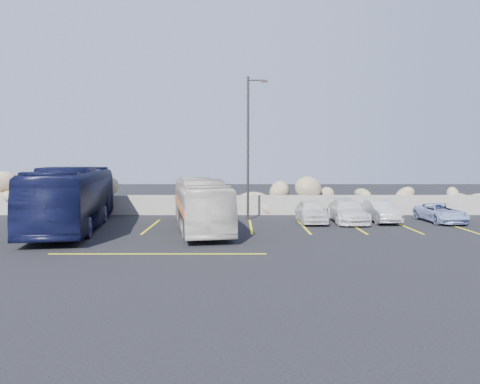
{
  "coord_description": "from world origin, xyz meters",
  "views": [
    {
      "loc": [
        1.99,
        -16.73,
        3.54
      ],
      "look_at": [
        2.04,
        4.0,
        2.0
      ],
      "focal_mm": 35.0,
      "sensor_mm": 36.0,
      "label": 1
    }
  ],
  "objects_px": {
    "tour_coach": "(73,198)",
    "car_d": "(441,213)",
    "vintage_bus": "(201,205)",
    "car_b": "(381,211)",
    "car_c": "(347,211)",
    "car_a": "(311,211)",
    "lamppost": "(249,144)"
  },
  "relations": [
    {
      "from": "tour_coach",
      "to": "car_d",
      "type": "distance_m",
      "value": 19.39
    },
    {
      "from": "vintage_bus",
      "to": "car_d",
      "type": "bearing_deg",
      "value": 1.49
    },
    {
      "from": "car_b",
      "to": "car_c",
      "type": "height_order",
      "value": "car_c"
    },
    {
      "from": "car_a",
      "to": "vintage_bus",
      "type": "bearing_deg",
      "value": -157.51
    },
    {
      "from": "vintage_bus",
      "to": "lamppost",
      "type": "bearing_deg",
      "value": 45.75
    },
    {
      "from": "lamppost",
      "to": "car_b",
      "type": "height_order",
      "value": "lamppost"
    },
    {
      "from": "car_c",
      "to": "car_b",
      "type": "bearing_deg",
      "value": 5.0
    },
    {
      "from": "lamppost",
      "to": "car_c",
      "type": "bearing_deg",
      "value": -10.44
    },
    {
      "from": "car_b",
      "to": "car_d",
      "type": "xyz_separation_m",
      "value": [
        3.26,
        -0.12,
        -0.07
      ]
    },
    {
      "from": "vintage_bus",
      "to": "car_d",
      "type": "height_order",
      "value": "vintage_bus"
    },
    {
      "from": "tour_coach",
      "to": "car_c",
      "type": "distance_m",
      "value": 14.3
    },
    {
      "from": "vintage_bus",
      "to": "car_d",
      "type": "xyz_separation_m",
      "value": [
        12.89,
        2.64,
        -0.73
      ]
    },
    {
      "from": "lamppost",
      "to": "car_d",
      "type": "bearing_deg",
      "value": -5.03
    },
    {
      "from": "car_c",
      "to": "lamppost",
      "type": "bearing_deg",
      "value": 169.15
    },
    {
      "from": "car_c",
      "to": "vintage_bus",
      "type": "bearing_deg",
      "value": -161.99
    },
    {
      "from": "car_b",
      "to": "car_c",
      "type": "relative_size",
      "value": 0.84
    },
    {
      "from": "car_b",
      "to": "car_d",
      "type": "height_order",
      "value": "car_b"
    },
    {
      "from": "lamppost",
      "to": "vintage_bus",
      "type": "xyz_separation_m",
      "value": [
        -2.42,
        -3.56,
        -3.05
      ]
    },
    {
      "from": "car_c",
      "to": "car_d",
      "type": "distance_m",
      "value": 5.14
    },
    {
      "from": "lamppost",
      "to": "car_d",
      "type": "relative_size",
      "value": 2.15
    },
    {
      "from": "car_a",
      "to": "car_c",
      "type": "relative_size",
      "value": 0.86
    },
    {
      "from": "tour_coach",
      "to": "car_d",
      "type": "height_order",
      "value": "tour_coach"
    },
    {
      "from": "vintage_bus",
      "to": "car_a",
      "type": "height_order",
      "value": "vintage_bus"
    },
    {
      "from": "lamppost",
      "to": "car_c",
      "type": "relative_size",
      "value": 1.9
    },
    {
      "from": "lamppost",
      "to": "car_c",
      "type": "height_order",
      "value": "lamppost"
    },
    {
      "from": "car_c",
      "to": "car_d",
      "type": "height_order",
      "value": "car_c"
    },
    {
      "from": "lamppost",
      "to": "car_a",
      "type": "bearing_deg",
      "value": -17.79
    },
    {
      "from": "car_c",
      "to": "car_d",
      "type": "xyz_separation_m",
      "value": [
        5.14,
        0.06,
        -0.09
      ]
    },
    {
      "from": "vintage_bus",
      "to": "car_c",
      "type": "relative_size",
      "value": 2.12
    },
    {
      "from": "lamppost",
      "to": "car_a",
      "type": "distance_m",
      "value": 5.09
    },
    {
      "from": "lamppost",
      "to": "car_c",
      "type": "xyz_separation_m",
      "value": [
        5.33,
        -0.98,
        -3.68
      ]
    },
    {
      "from": "lamppost",
      "to": "car_b",
      "type": "relative_size",
      "value": 2.26
    }
  ]
}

